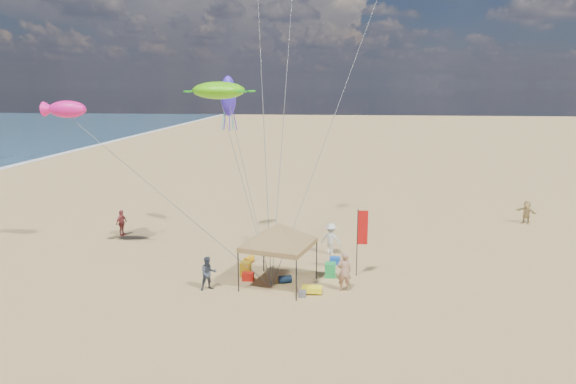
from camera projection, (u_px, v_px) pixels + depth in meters
name	position (u px, v px, depth m)	size (l,w,h in m)	color
ground	(281.00, 293.00, 23.07)	(280.00, 280.00, 0.00)	tan
canopy_tent	(279.00, 225.00, 23.39)	(5.41, 5.41, 3.46)	black
feather_flag	(361.00, 232.00, 24.69)	(0.51, 0.06, 3.35)	black
cooler_red	(248.00, 276.00, 24.51)	(0.54, 0.38, 0.38)	red
cooler_blue	(335.00, 261.00, 26.73)	(0.54, 0.38, 0.38)	#1650B4
bag_navy	(285.00, 279.00, 24.18)	(0.36, 0.36, 0.60)	#0B1C33
bag_orange	(249.00, 260.00, 26.88)	(0.36, 0.36, 0.60)	orange
chair_green	(330.00, 270.00, 24.91)	(0.50, 0.50, 0.70)	green
chair_yellow	(245.00, 269.00, 25.10)	(0.50, 0.50, 0.70)	gold
crate_grey	(302.00, 294.00, 22.60)	(0.34, 0.30, 0.28)	slate
beach_cart	(312.00, 289.00, 22.95)	(0.90, 0.50, 0.24)	yellow
person_near_a	(344.00, 271.00, 23.15)	(0.66, 0.43, 1.82)	tan
person_near_b	(208.00, 273.00, 23.26)	(0.76, 0.59, 1.56)	#39404E
person_near_c	(331.00, 239.00, 28.16)	(1.13, 0.65, 1.75)	silver
person_far_a	(122.00, 223.00, 31.71)	(0.95, 0.39, 1.61)	#993B3C
person_far_c	(526.00, 212.00, 34.48)	(1.46, 0.47, 1.58)	tan
turtle_kite	(219.00, 90.00, 25.15)	(2.58, 2.07, 0.86)	#5AE20D
fish_kite	(67.00, 109.00, 26.61)	(2.01, 1.00, 0.89)	#FE188E
squid_kite	(228.00, 96.00, 30.09)	(0.90, 0.90, 2.35)	#3E26DA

